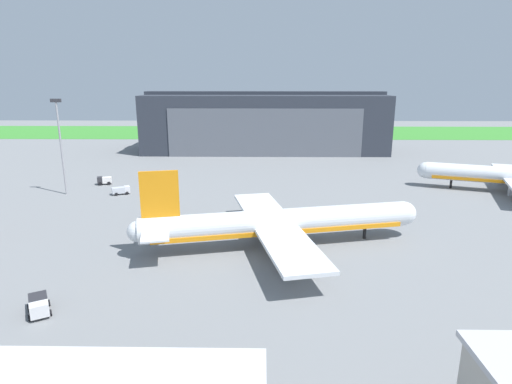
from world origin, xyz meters
TOP-DOWN VIEW (x-y plane):
  - ground_plane at (0.00, 0.00)m, footprint 440.00×440.00m
  - grass_field_strip at (0.00, 156.64)m, footprint 440.00×56.00m
  - maintenance_hangar at (1.53, 98.45)m, footprint 89.50×29.61m
  - airliner_near_right at (3.62, 1.05)m, footprint 47.34×38.49m
  - ops_van at (-32.96, 32.61)m, footprint 4.44×3.30m
  - stair_truck at (-25.25, -20.52)m, footprint 3.88×4.70m
  - fuel_bowser at (-40.51, 42.28)m, footprint 3.85×2.84m
  - apron_light_mast at (-46.13, 32.58)m, footprint 2.40×0.50m

SIDE VIEW (x-z plane):
  - ground_plane at x=0.00m, z-range 0.00..0.00m
  - grass_field_strip at x=0.00m, z-range 0.00..0.08m
  - ops_van at x=-32.96m, z-range 0.10..1.97m
  - stair_truck at x=-25.25m, z-range 0.12..2.03m
  - fuel_bowser at x=-40.51m, z-range 0.09..2.21m
  - airliner_near_right at x=3.62m, z-range -2.78..10.63m
  - maintenance_hangar at x=1.53m, z-range -0.46..21.87m
  - apron_light_mast at x=-46.13m, z-range 1.69..24.07m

